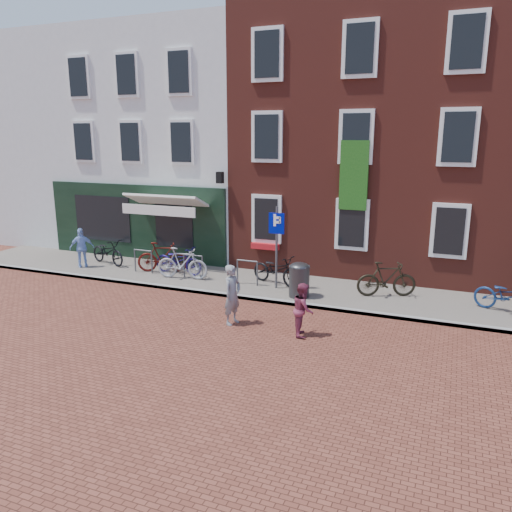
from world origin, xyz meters
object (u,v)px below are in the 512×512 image
at_px(bicycle_3, 182,263).
at_px(cafe_person, 82,248).
at_px(litter_bin, 299,278).
at_px(bicycle_5, 386,279).
at_px(boy, 303,309).
at_px(bicycle_0, 108,252).
at_px(bicycle_4, 276,270).
at_px(bicycle_6, 509,296).
at_px(bicycle_2, 179,260).
at_px(parking_sign, 277,236).
at_px(bicycle_1, 162,257).
at_px(woman, 232,295).

bearing_deg(bicycle_3, cafe_person, 82.02).
height_order(litter_bin, bicycle_5, litter_bin).
relative_size(boy, bicycle_0, 0.73).
height_order(bicycle_4, bicycle_6, same).
distance_m(litter_bin, cafe_person, 8.46).
bearing_deg(bicycle_2, litter_bin, -98.23).
height_order(litter_bin, boy, boy).
bearing_deg(boy, bicycle_0, 49.78).
relative_size(cafe_person, bicycle_3, 0.81).
bearing_deg(boy, parking_sign, 12.62).
bearing_deg(bicycle_1, bicycle_0, 64.33).
bearing_deg(cafe_person, bicycle_6, 140.51).
distance_m(cafe_person, bicycle_3, 4.21).
relative_size(woman, cafe_person, 1.10).
bearing_deg(bicycle_5, cafe_person, 71.36).
distance_m(bicycle_2, bicycle_6, 10.42).
bearing_deg(bicycle_0, bicycle_4, -72.93).
xyz_separation_m(boy, bicycle_1, (-6.24, 3.48, -0.03)).
height_order(parking_sign, bicycle_0, parking_sign).
xyz_separation_m(parking_sign, bicycle_6, (6.67, 0.21, -1.22)).
height_order(cafe_person, bicycle_5, cafe_person).
relative_size(bicycle_1, bicycle_5, 1.00).
xyz_separation_m(cafe_person, bicycle_1, (3.10, 0.53, -0.19)).
bearing_deg(woman, cafe_person, 81.32).
xyz_separation_m(boy, bicycle_5, (1.54, 3.60, -0.03)).
distance_m(woman, bicycle_3, 4.34).
distance_m(bicycle_1, bicycle_2, 0.67).
bearing_deg(bicycle_4, bicycle_6, -73.69).
xyz_separation_m(parking_sign, bicycle_3, (-3.31, -0.17, -1.17)).
xyz_separation_m(cafe_person, bicycle_0, (0.60, 0.69, -0.24)).
bearing_deg(bicycle_5, bicycle_0, 67.72).
relative_size(woman, bicycle_3, 0.90).
distance_m(boy, bicycle_6, 5.89).
height_order(boy, bicycle_3, boy).
xyz_separation_m(bicycle_3, bicycle_6, (9.98, 0.38, -0.05)).
distance_m(cafe_person, bicycle_5, 10.90).
distance_m(litter_bin, woman, 2.76).
height_order(bicycle_1, bicycle_2, bicycle_1).
relative_size(bicycle_1, bicycle_6, 0.97).
xyz_separation_m(bicycle_1, bicycle_2, (0.67, -0.01, -0.05)).
relative_size(bicycle_3, bicycle_5, 1.00).
bearing_deg(woman, bicycle_3, 60.28).
bearing_deg(parking_sign, bicycle_5, 7.71).
height_order(bicycle_0, bicycle_5, bicycle_5).
height_order(bicycle_2, bicycle_5, bicycle_5).
height_order(litter_bin, bicycle_1, litter_bin).
xyz_separation_m(bicycle_2, bicycle_3, (0.44, -0.50, 0.05)).
height_order(cafe_person, bicycle_0, cafe_person).
height_order(parking_sign, cafe_person, parking_sign).
bearing_deg(bicycle_4, litter_bin, -113.66).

